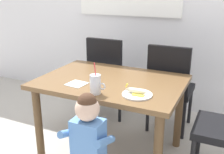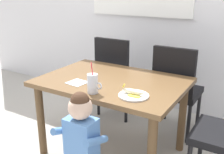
# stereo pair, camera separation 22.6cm
# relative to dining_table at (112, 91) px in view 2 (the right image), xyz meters

# --- Properties ---
(ground_plane) EXTENTS (24.00, 24.00, 0.00)m
(ground_plane) POSITION_rel_dining_table_xyz_m (0.00, 0.00, -0.62)
(ground_plane) COLOR #B7B2A8
(dining_table) EXTENTS (1.25, 0.88, 0.73)m
(dining_table) POSITION_rel_dining_table_xyz_m (0.00, 0.00, 0.00)
(dining_table) COLOR brown
(dining_table) RESTS_ON ground
(dining_chair_left) EXTENTS (0.44, 0.44, 0.96)m
(dining_chair_left) POSITION_rel_dining_table_xyz_m (-0.36, 0.69, -0.08)
(dining_chair_left) COLOR black
(dining_chair_left) RESTS_ON ground
(dining_chair_right) EXTENTS (0.44, 0.44, 0.96)m
(dining_chair_right) POSITION_rel_dining_table_xyz_m (0.38, 0.62, -0.08)
(dining_chair_right) COLOR black
(dining_chair_right) RESTS_ON ground
(toddler_standing) EXTENTS (0.33, 0.24, 0.84)m
(toddler_standing) POSITION_rel_dining_table_xyz_m (0.10, -0.60, -0.10)
(toddler_standing) COLOR #3F4760
(toddler_standing) RESTS_ON ground
(milk_cup) EXTENTS (0.13, 0.08, 0.25)m
(milk_cup) POSITION_rel_dining_table_xyz_m (0.03, -0.34, 0.17)
(milk_cup) COLOR silver
(milk_cup) RESTS_ON dining_table
(snack_plate) EXTENTS (0.23, 0.23, 0.01)m
(snack_plate) POSITION_rel_dining_table_xyz_m (0.33, -0.24, 0.11)
(snack_plate) COLOR white
(snack_plate) RESTS_ON dining_table
(peeled_banana) EXTENTS (0.17, 0.11, 0.07)m
(peeled_banana) POSITION_rel_dining_table_xyz_m (0.32, -0.23, 0.14)
(peeled_banana) COLOR #F4EAC6
(peeled_banana) RESTS_ON snack_plate
(paper_napkin) EXTENTS (0.17, 0.17, 0.00)m
(paper_napkin) POSITION_rel_dining_table_xyz_m (-0.22, -0.22, 0.11)
(paper_napkin) COLOR silver
(paper_napkin) RESTS_ON dining_table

